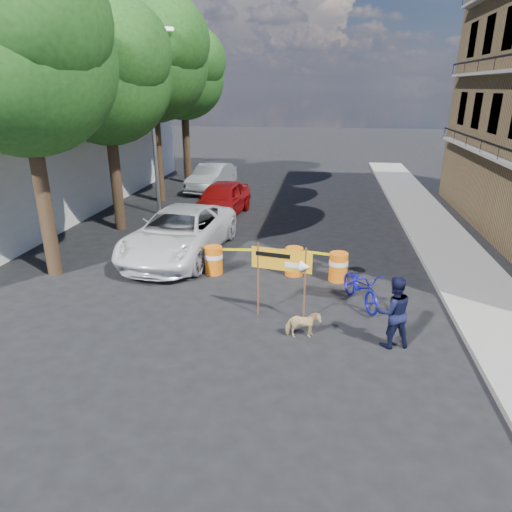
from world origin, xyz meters
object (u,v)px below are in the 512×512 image
(barrel_far_right, at_px, (338,266))
(dog, at_px, (303,325))
(barrel_far_left, at_px, (167,254))
(suv_white, at_px, (179,233))
(bicycle, at_px, (362,271))
(pedestrian, at_px, (393,312))
(barrel_mid_right, at_px, (294,261))
(detour_sign, at_px, (290,266))
(sedan_silver, at_px, (212,177))
(sedan_red, at_px, (221,199))
(barrel_mid_left, at_px, (214,260))

(barrel_far_right, relative_size, dog, 1.11)
(barrel_far_left, bearing_deg, suv_white, 87.72)
(bicycle, xyz_separation_m, suv_white, (-6.06, 3.07, -0.15))
(pedestrian, relative_size, bicycle, 0.88)
(barrel_mid_right, distance_m, detour_sign, 3.17)
(barrel_far_right, height_order, suv_white, suv_white)
(barrel_far_left, relative_size, pedestrian, 0.52)
(barrel_far_right, distance_m, sedan_silver, 14.10)
(dog, relative_size, sedan_silver, 0.18)
(sedan_silver, bearing_deg, sedan_red, -64.79)
(barrel_far_left, xyz_separation_m, dog, (4.64, -3.84, -0.13))
(dog, bearing_deg, detour_sign, 14.04)
(barrel_mid_right, xyz_separation_m, sedan_red, (-3.78, 6.55, 0.32))
(barrel_mid_left, bearing_deg, barrel_far_left, 171.46)
(barrel_far_left, height_order, barrel_mid_left, same)
(barrel_mid_right, bearing_deg, barrel_mid_left, -173.85)
(barrel_mid_left, xyz_separation_m, barrel_mid_right, (2.54, 0.27, 0.00))
(barrel_far_left, distance_m, dog, 6.03)
(detour_sign, xyz_separation_m, pedestrian, (2.43, -0.91, -0.61))
(barrel_mid_left, bearing_deg, bicycle, -19.23)
(pedestrian, xyz_separation_m, sedan_red, (-6.28, 10.47, -0.06))
(bicycle, bearing_deg, pedestrian, -98.35)
(barrel_far_right, xyz_separation_m, dog, (-0.89, -3.59, -0.13))
(detour_sign, distance_m, bicycle, 2.27)
(barrel_mid_left, relative_size, barrel_mid_right, 1.00)
(barrel_far_left, height_order, dog, barrel_far_left)
(sedan_silver, bearing_deg, suv_white, -75.22)
(barrel_far_right, bearing_deg, barrel_far_left, 177.43)
(barrel_mid_right, height_order, pedestrian, pedestrian)
(barrel_mid_right, height_order, barrel_far_right, same)
(barrel_far_left, distance_m, sedan_red, 6.60)
(barrel_mid_left, distance_m, barrel_far_right, 3.91)
(barrel_mid_left, height_order, bicycle, bicycle)
(barrel_far_right, height_order, sedan_red, sedan_red)
(suv_white, bearing_deg, pedestrian, -33.02)
(barrel_mid_right, bearing_deg, sedan_red, 120.01)
(bicycle, bearing_deg, barrel_far_right, 86.96)
(pedestrian, relative_size, sedan_red, 0.37)
(pedestrian, distance_m, suv_white, 8.38)
(suv_white, bearing_deg, barrel_far_right, -10.47)
(dog, xyz_separation_m, suv_white, (-4.59, 5.10, 0.48))
(detour_sign, xyz_separation_m, sedan_red, (-3.85, 9.56, -0.67))
(barrel_far_left, bearing_deg, pedestrian, -30.28)
(barrel_far_left, relative_size, dog, 1.11)
(suv_white, relative_size, sedan_red, 1.27)
(barrel_mid_left, xyz_separation_m, sedan_silver, (-3.02, 12.27, 0.28))
(sedan_red, height_order, sedan_silver, sedan_red)
(barrel_mid_left, distance_m, barrel_mid_right, 2.55)
(detour_sign, bearing_deg, dog, -53.97)
(sedan_silver, bearing_deg, barrel_far_right, -53.41)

